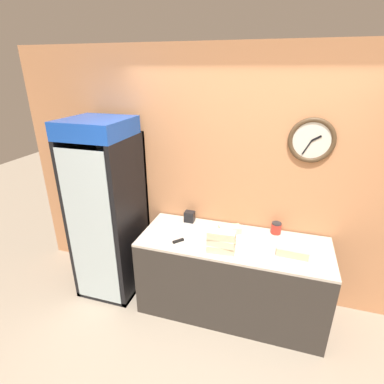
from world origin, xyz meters
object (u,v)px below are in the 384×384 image
Objects in this scene: beverage_cooler at (110,201)px; sandwich_stack_top at (221,235)px; condiment_jar at (276,228)px; sandwich_stack_middle at (221,242)px; sandwich_flat_left at (230,229)px; sandwich_flat_right at (292,252)px; sandwich_stack_bottom at (221,248)px; napkin_dispenser at (190,217)px; chefs_knife at (185,239)px.

sandwich_stack_top is at bearing -11.38° from beverage_cooler.
sandwich_stack_top is at bearing -133.46° from condiment_jar.
sandwich_flat_left is at bearing 87.76° from sandwich_stack_middle.
beverage_cooler is 1.84m from condiment_jar.
sandwich_stack_middle is 1.04× the size of sandwich_flat_left.
sandwich_stack_top is at bearing 0.00° from sandwich_stack_middle.
sandwich_flat_left is 0.68m from sandwich_flat_right.
sandwich_flat_left is 2.07× the size of condiment_jar.
beverage_cooler reaches higher than sandwich_stack_middle.
sandwich_stack_top is at bearing -92.24° from sandwich_flat_left.
sandwich_stack_top reaches higher than sandwich_stack_bottom.
sandwich_stack_middle reaches higher than condiment_jar.
condiment_jar is 1.01× the size of napkin_dispenser.
beverage_cooler is 1.99m from sandwich_flat_right.
sandwich_stack_middle is at bearing 0.00° from sandwich_stack_bottom.
chefs_knife is at bearing 166.10° from sandwich_stack_top.
condiment_jar is at bearing 46.54° from sandwich_stack_middle.
sandwich_flat_right is 2.36× the size of condiment_jar.
sandwich_stack_middle is 2.17× the size of napkin_dispenser.
sandwich_stack_top reaches higher than napkin_dispenser.
sandwich_stack_middle is at bearing -92.24° from sandwich_flat_left.
sandwich_flat_left reaches higher than chefs_knife.
sandwich_flat_right is 0.96× the size of chefs_knife.
condiment_jar is (0.48, 0.51, 0.02)m from sandwich_stack_bottom.
sandwich_stack_middle is (1.33, -0.27, -0.12)m from beverage_cooler.
sandwich_stack_bottom is 0.07m from sandwich_stack_middle.
sandwich_flat_right is at bearing 1.62° from chefs_knife.
napkin_dispenser is (-0.46, 0.49, 0.02)m from sandwich_stack_bottom.
sandwich_stack_top is (1.33, -0.27, -0.05)m from beverage_cooler.
sandwich_stack_bottom is 0.67m from napkin_dispenser.
sandwich_stack_middle is at bearing 180.00° from sandwich_stack_top.
chefs_knife is at bearing -154.90° from condiment_jar.
sandwich_stack_middle is (0.00, 0.00, 0.07)m from sandwich_stack_bottom.
chefs_knife is 0.40m from napkin_dispenser.
beverage_cooler is 1.36m from sandwich_stack_top.
napkin_dispenser reaches higher than sandwich_flat_left.
beverage_cooler reaches higher than condiment_jar.
sandwich_stack_bottom is 2.20× the size of condiment_jar.
sandwich_flat_right is 0.41m from condiment_jar.
sandwich_stack_bottom is 1.06× the size of sandwich_flat_left.
sandwich_stack_top is 0.92× the size of sandwich_flat_right.
condiment_jar reaches higher than sandwich_stack_bottom.
sandwich_stack_bottom is 2.23× the size of napkin_dispenser.
napkin_dispenser is (-0.07, 0.39, 0.05)m from chefs_knife.
sandwich_stack_middle is 0.91× the size of sandwich_flat_right.
sandwich_stack_top is 1.05× the size of sandwich_flat_left.
sandwich_stack_bottom is 1.03× the size of sandwich_stack_middle.
sandwich_stack_bottom is 0.93× the size of sandwich_flat_right.
sandwich_stack_middle reaches higher than sandwich_flat_right.
beverage_cooler is at bearing 168.62° from sandwich_stack_middle.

